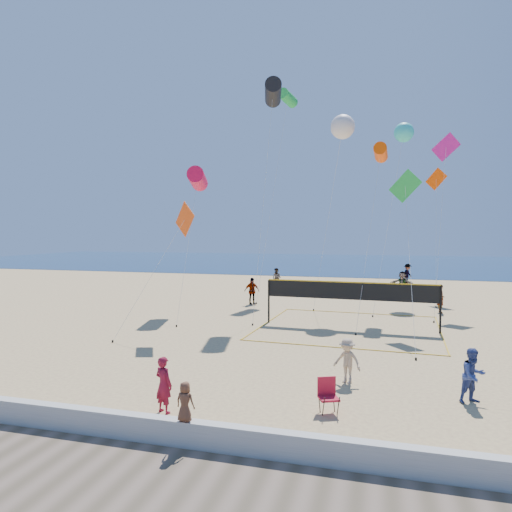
# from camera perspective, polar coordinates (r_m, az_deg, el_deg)

# --- Properties ---
(ground) EXTENTS (120.00, 120.00, 0.00)m
(ground) POSITION_cam_1_polar(r_m,az_deg,el_deg) (13.67, 0.90, -17.90)
(ground) COLOR tan
(ground) RESTS_ON ground
(ocean) EXTENTS (140.00, 50.00, 0.03)m
(ocean) POSITION_cam_1_polar(r_m,az_deg,el_deg) (74.59, 12.96, -0.81)
(ocean) COLOR navy
(ocean) RESTS_ON ground
(seawall) EXTENTS (32.00, 0.30, 0.60)m
(seawall) POSITION_cam_1_polar(r_m,az_deg,el_deg) (10.90, -3.38, -21.83)
(seawall) COLOR beige
(seawall) RESTS_ON ground
(boardwalk) EXTENTS (32.00, 3.60, 0.03)m
(boardwalk) POSITION_cam_1_polar(r_m,az_deg,el_deg) (9.39, -7.85, -28.23)
(boardwalk) COLOR brown
(boardwalk) RESTS_ON ground
(woman) EXTENTS (0.65, 0.54, 1.54)m
(woman) POSITION_cam_1_polar(r_m,az_deg,el_deg) (13.00, -11.47, -15.48)
(woman) COLOR maroon
(woman) RESTS_ON ground
(toddler) EXTENTS (0.46, 0.32, 0.90)m
(toddler) POSITION_cam_1_polar(r_m,az_deg,el_deg) (10.92, -8.86, -17.55)
(toddler) COLOR brown
(toddler) RESTS_ON seawall
(bystander_a) EXTENTS (0.96, 0.90, 1.57)m
(bystander_a) POSITION_cam_1_polar(r_m,az_deg,el_deg) (14.80, 25.51, -13.34)
(bystander_a) COLOR #344383
(bystander_a) RESTS_ON ground
(bystander_b) EXTENTS (1.07, 0.85, 1.45)m
(bystander_b) POSITION_cam_1_polar(r_m,az_deg,el_deg) (15.40, 11.33, -12.70)
(bystander_b) COLOR tan
(bystander_b) RESTS_ON ground
(far_person_0) EXTENTS (1.11, 0.99, 1.81)m
(far_person_0) POSITION_cam_1_polar(r_m,az_deg,el_deg) (30.87, -0.53, -4.40)
(far_person_0) COLOR gray
(far_person_0) RESTS_ON ground
(far_person_1) EXTENTS (1.86, 1.08, 1.91)m
(far_person_1) POSITION_cam_1_polar(r_m,az_deg,el_deg) (36.42, 17.81, -3.33)
(far_person_1) COLOR gray
(far_person_1) RESTS_ON ground
(far_person_2) EXTENTS (0.48, 0.67, 1.72)m
(far_person_2) POSITION_cam_1_polar(r_m,az_deg,el_deg) (29.84, 22.09, -4.96)
(far_person_2) COLOR gray
(far_person_2) RESTS_ON ground
(far_person_3) EXTENTS (1.02, 0.91, 1.75)m
(far_person_3) POSITION_cam_1_polar(r_m,az_deg,el_deg) (39.69, 2.61, -2.79)
(far_person_3) COLOR gray
(far_person_3) RESTS_ON ground
(far_person_4) EXTENTS (1.23, 1.45, 1.95)m
(far_person_4) POSITION_cam_1_polar(r_m,az_deg,el_deg) (44.64, 18.44, -2.17)
(far_person_4) COLOR gray
(far_person_4) RESTS_ON ground
(camp_chair) EXTENTS (0.65, 0.75, 1.04)m
(camp_chair) POSITION_cam_1_polar(r_m,az_deg,el_deg) (13.01, 8.96, -16.57)
(camp_chair) COLOR #AE1329
(camp_chair) RESTS_ON ground
(volleyball_net) EXTENTS (9.19, 9.05, 2.36)m
(volleyball_net) POSITION_cam_1_polar(r_m,az_deg,el_deg) (23.81, 11.65, -4.95)
(volleyball_net) COLOR black
(volleyball_net) RESTS_ON ground
(kite_0) EXTENTS (2.14, 7.32, 8.97)m
(kite_0) POSITION_cam_1_polar(r_m,az_deg,el_deg) (29.72, -7.31, 9.54)
(kite_0) COLOR #E10E3F
(kite_0) RESTS_ON ground
(kite_1) EXTENTS (1.54, 6.35, 14.12)m
(kite_1) POSITION_cam_1_polar(r_m,az_deg,el_deg) (29.76, 2.15, 19.74)
(kite_1) COLOR black
(kite_1) RESTS_ON ground
(kite_2) EXTENTS (1.47, 8.42, 10.28)m
(kite_2) POSITION_cam_1_polar(r_m,az_deg,el_deg) (29.67, 15.32, 12.35)
(kite_2) COLOR #FF4C02
(kite_2) RESTS_ON ground
(kite_3) EXTENTS (3.06, 3.26, 6.36)m
(kite_3) POSITION_cam_1_polar(r_m,az_deg,el_deg) (22.13, -9.21, 3.98)
(kite_3) COLOR #F74D10
(kite_3) RESTS_ON ground
(kite_4) EXTENTS (1.65, 7.34, 8.15)m
(kite_4) POSITION_cam_1_polar(r_m,az_deg,el_deg) (24.86, 18.19, 7.56)
(kite_4) COLOR green
(kite_4) RESTS_ON ground
(kite_5) EXTENTS (2.17, 6.57, 11.38)m
(kite_5) POSITION_cam_1_polar(r_m,az_deg,el_deg) (32.66, 22.61, 11.68)
(kite_5) COLOR #E31A98
(kite_5) RESTS_ON ground
(kite_6) EXTENTS (2.51, 2.93, 12.39)m
(kite_6) POSITION_cam_1_polar(r_m,az_deg,el_deg) (30.84, 10.78, 15.57)
(kite_6) COLOR silver
(kite_6) RESTS_ON ground
(kite_7) EXTENTS (2.93, 10.83, 13.17)m
(kite_7) POSITION_cam_1_polar(r_m,az_deg,el_deg) (37.50, 18.00, 14.47)
(kite_7) COLOR #35CEC3
(kite_7) RESTS_ON ground
(kite_8) EXTENTS (1.36, 8.73, 16.44)m
(kite_8) POSITION_cam_1_polar(r_m,az_deg,el_deg) (39.53, 4.00, 19.08)
(kite_8) COLOR green
(kite_8) RESTS_ON ground
(kite_9) EXTENTS (1.49, 6.45, 9.76)m
(kite_9) POSITION_cam_1_polar(r_m,az_deg,el_deg) (37.30, 21.60, 8.26)
(kite_9) COLOR #FF4C02
(kite_9) RESTS_ON ground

